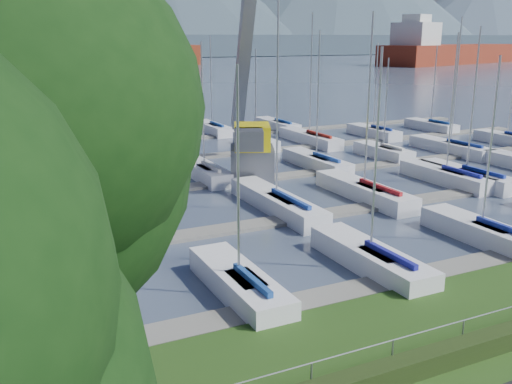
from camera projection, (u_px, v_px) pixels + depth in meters
water at (4, 64)px, 244.60m from camera, size 800.00×540.00×0.20m
hedge at (424, 363)px, 18.28m from camera, size 80.00×0.70×0.70m
fence at (418, 333)px, 18.41m from camera, size 80.00×0.04×0.04m
docks at (172, 189)px, 41.36m from camera, size 90.00×41.60×0.25m
crane at (250, 107)px, 43.14m from camera, size 6.17×13.48×22.35m
cargo_ship_mid at (51, 57)px, 211.77m from camera, size 105.14×20.64×21.50m
cargo_ship_east at (448, 54)px, 239.30m from camera, size 88.33×42.50×21.50m
sailboat_fleet at (114, 110)px, 40.92m from camera, size 75.48×49.57×13.57m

